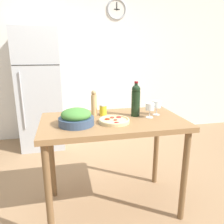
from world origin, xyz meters
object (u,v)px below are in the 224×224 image
(wine_glass_near, at_px, (150,107))
(salad_bowl, at_px, (76,118))
(refrigerator, at_px, (41,90))
(pepper_mill, at_px, (94,103))
(wine_bottle, at_px, (136,100))
(wine_glass_far, at_px, (157,105))
(salt_canister, at_px, (103,110))
(homemade_pizza, at_px, (114,121))

(wine_glass_near, xyz_separation_m, salad_bowl, (-0.68, -0.07, -0.03))
(refrigerator, bearing_deg, pepper_mill, -68.05)
(wine_bottle, bearing_deg, salad_bowl, -165.38)
(pepper_mill, bearing_deg, wine_glass_far, -11.73)
(wine_glass_near, bearing_deg, refrigerator, 122.47)
(salad_bowl, bearing_deg, refrigerator, 103.69)
(wine_bottle, height_order, salt_canister, wine_bottle)
(refrigerator, xyz_separation_m, salt_canister, (0.72, -1.60, 0.05))
(refrigerator, distance_m, salt_canister, 1.76)
(salad_bowl, height_order, salt_canister, salad_bowl)
(salad_bowl, relative_size, homemade_pizza, 1.11)
(salt_canister, bearing_deg, salad_bowl, -138.38)
(pepper_mill, distance_m, homemade_pizza, 0.32)
(salt_canister, bearing_deg, pepper_mill, 164.73)
(wine_bottle, relative_size, salt_canister, 3.11)
(refrigerator, distance_m, salad_bowl, 1.90)
(homemade_pizza, bearing_deg, salad_bowl, 178.90)
(salad_bowl, relative_size, salt_canister, 2.79)
(wine_bottle, distance_m, homemade_pizza, 0.32)
(homemade_pizza, bearing_deg, pepper_mill, 116.72)
(refrigerator, xyz_separation_m, homemade_pizza, (0.77, -1.85, 0.01))
(wine_glass_near, bearing_deg, salt_canister, 156.94)
(homemade_pizza, relative_size, salt_canister, 2.51)
(refrigerator, xyz_separation_m, pepper_mill, (0.64, -1.58, 0.11))
(homemade_pizza, height_order, salt_canister, salt_canister)
(pepper_mill, bearing_deg, salad_bowl, -125.35)
(pepper_mill, bearing_deg, wine_glass_near, -21.78)
(wine_bottle, relative_size, wine_glass_far, 2.38)
(wine_glass_far, xyz_separation_m, salad_bowl, (-0.78, -0.14, -0.03))
(pepper_mill, bearing_deg, homemade_pizza, -63.28)
(refrigerator, height_order, pepper_mill, refrigerator)
(wine_glass_far, height_order, salt_canister, wine_glass_far)
(wine_bottle, relative_size, wine_glass_near, 2.38)
(salad_bowl, bearing_deg, wine_glass_far, 10.23)
(refrigerator, bearing_deg, wine_glass_far, -54.14)
(refrigerator, distance_m, wine_glass_far, 2.10)
(wine_glass_far, xyz_separation_m, pepper_mill, (-0.59, 0.12, 0.02))
(salad_bowl, bearing_deg, pepper_mill, 54.65)
(salt_canister, bearing_deg, wine_glass_far, -11.13)
(salad_bowl, height_order, homemade_pizza, salad_bowl)
(wine_bottle, relative_size, homemade_pizza, 1.24)
(refrigerator, bearing_deg, salt_canister, -65.78)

